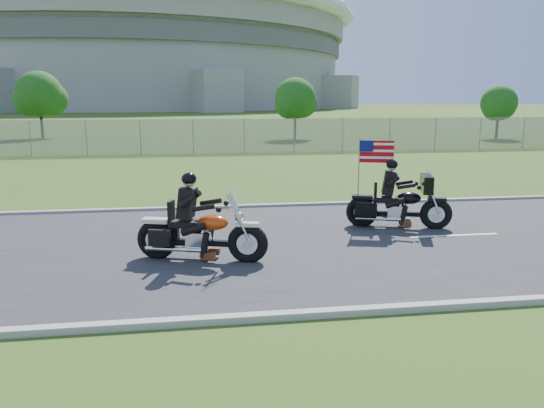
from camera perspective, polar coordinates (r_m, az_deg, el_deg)
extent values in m
plane|color=#2D4816|center=(12.02, 1.75, -4.33)|extent=(420.00, 420.00, 0.00)
cube|color=#28282B|center=(12.02, 1.75, -4.24)|extent=(120.00, 8.00, 0.04)
cube|color=#9E9B93|center=(15.90, -0.86, -0.22)|extent=(120.00, 0.18, 0.12)
cube|color=#9E9B93|center=(8.27, 6.89, -11.54)|extent=(120.00, 0.18, 0.12)
cube|color=gray|center=(31.59, -13.97, 7.01)|extent=(60.00, 0.03, 2.00)
cylinder|color=#A3A099|center=(182.38, -14.63, 13.22)|extent=(130.00, 130.00, 20.00)
cylinder|color=#605E5B|center=(182.78, -14.75, 15.41)|extent=(132.00, 132.00, 4.00)
cylinder|color=#A3A099|center=(183.32, -14.85, 17.28)|extent=(134.00, 134.00, 6.00)
torus|color=white|center=(183.80, -14.92, 18.52)|extent=(140.40, 140.40, 4.40)
cylinder|color=#382316|center=(42.21, 2.48, 8.73)|extent=(0.22, 0.22, 2.52)
sphere|color=#224C14|center=(42.16, 2.51, 11.29)|extent=(3.20, 3.20, 3.20)
sphere|color=#224C14|center=(42.76, 3.23, 10.81)|extent=(2.40, 2.40, 2.40)
sphere|color=#224C14|center=(41.67, 1.84, 10.68)|extent=(2.24, 2.24, 2.24)
cylinder|color=#382316|center=(46.95, -23.55, 8.24)|extent=(0.22, 0.22, 2.80)
sphere|color=#224C14|center=(46.91, -23.76, 10.80)|extent=(3.60, 3.60, 3.60)
sphere|color=#224C14|center=(47.26, -22.69, 10.39)|extent=(2.70, 2.70, 2.70)
sphere|color=#224C14|center=(46.64, -24.61, 10.12)|extent=(2.52, 2.52, 2.52)
cylinder|color=#382316|center=(46.21, 23.06, 7.90)|extent=(0.22, 0.22, 2.24)
sphere|color=#224C14|center=(46.17, 23.22, 9.97)|extent=(2.80, 2.80, 2.80)
sphere|color=#224C14|center=(46.82, 23.51, 9.57)|extent=(2.10, 2.10, 2.10)
sphere|color=#224C14|center=(45.62, 22.88, 9.49)|extent=(1.96, 1.96, 1.96)
torus|color=black|center=(10.55, -2.63, -4.24)|extent=(0.84, 0.43, 0.82)
torus|color=black|center=(11.06, -12.31, -3.76)|extent=(0.84, 0.43, 0.82)
ellipsoid|color=#CA400E|center=(10.60, -6.37, -1.99)|extent=(0.70, 0.52, 0.31)
cube|color=black|center=(10.77, -9.34, -2.10)|extent=(0.68, 0.50, 0.13)
cube|color=black|center=(10.66, -9.13, 0.15)|extent=(0.39, 0.50, 0.61)
sphere|color=black|center=(10.56, -8.93, 2.69)|extent=(0.37, 0.37, 0.30)
cube|color=silver|center=(10.39, -4.06, 0.78)|extent=(0.19, 0.50, 0.44)
torus|color=black|center=(13.80, 17.22, -1.05)|extent=(0.82, 0.42, 0.79)
torus|color=black|center=(13.64, 9.63, -0.83)|extent=(0.82, 0.42, 0.79)
ellipsoid|color=black|center=(13.64, 14.51, 0.62)|extent=(0.68, 0.51, 0.30)
cube|color=black|center=(13.60, 12.16, 0.51)|extent=(0.66, 0.48, 0.13)
cube|color=black|center=(13.53, 12.47, 2.24)|extent=(0.37, 0.49, 0.59)
sphere|color=black|center=(13.47, 12.78, 4.17)|extent=(0.36, 0.36, 0.29)
cube|color=black|center=(13.62, 16.30, 2.11)|extent=(0.48, 0.89, 0.43)
cube|color=#B70C11|center=(13.63, 11.19, 5.55)|extent=(0.83, 0.27, 0.56)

